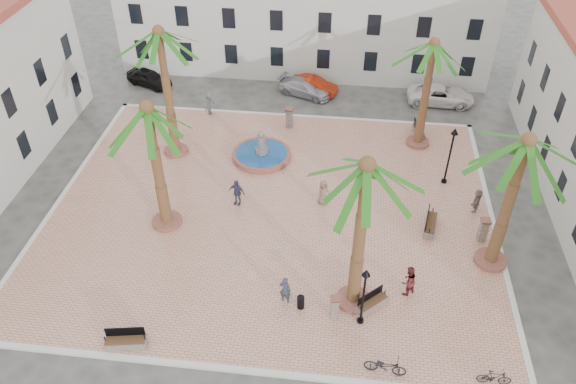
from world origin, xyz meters
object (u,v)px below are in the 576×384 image
bench_se (372,303)px  lamppost_e (452,146)px  litter_bin (301,302)px  fountain (262,154)px  lamppost_s (364,287)px  bicycle_b (494,377)px  pedestrian_north (210,103)px  pedestrian_east (477,200)px  car_silver (305,88)px  cyclist_b (408,281)px  palm_s (366,183)px  palm_nw (160,46)px  bicycle_a (385,366)px  car_black (149,78)px  cyclist_a (285,290)px  bench_ne (419,132)px  bench_s (126,342)px  bollard_e (483,230)px  bollard_se (335,307)px  bollard_n (289,117)px  palm_e (523,157)px  palm_ne (432,56)px  car_white (441,95)px  car_red (314,85)px  bench_e (430,224)px  pedestrian_fountain_a (323,192)px  palm_sw (149,123)px

bench_se → lamppost_e: 11.88m
bench_se → litter_bin: 3.53m
fountain → lamppost_s: bearing=-62.2°
fountain → bicycle_b: bearing=-51.2°
pedestrian_north → pedestrian_east: 20.26m
car_silver → cyclist_b: bearing=-139.5°
palm_s → pedestrian_east: (7.02, 7.88, -6.73)m
fountain → palm_nw: bearing=-179.5°
bicycle_a → pedestrian_east: bearing=-19.1°
car_black → lamppost_e: bearing=-91.9°
bicycle_a → car_silver: 25.56m
cyclist_a → car_black: size_ratio=0.42×
bench_ne → bicycle_b: (2.00, -19.67, 0.17)m
palm_nw → bench_s: bearing=-82.6°
bollard_e → lamppost_e: bearing=106.5°
fountain → bench_ne: fountain is taller
bollard_se → pedestrian_north: bearing=119.8°
fountain → bench_se: (7.40, -12.03, -0.02)m
lamppost_e → bollard_n: 11.99m
palm_e → bench_s: palm_e is taller
palm_s → litter_bin: size_ratio=12.15×
cyclist_a → palm_ne: bearing=-103.2°
palm_nw → lamppost_e: palm_nw is taller
bench_se → pedestrian_east: 10.15m
litter_bin → car_white: bearing=68.1°
lamppost_s → bollard_e: (6.61, 6.53, -1.67)m
bollard_n → bicycle_a: bollard_n is taller
bollard_se → pedestrian_north: pedestrian_north is taller
pedestrian_north → pedestrian_east: pedestrian_north is taller
fountain → bollard_se: size_ratio=3.06×
lamppost_e → cyclist_b: size_ratio=2.25×
car_red → bench_e: bearing=-135.2°
bollard_se → pedestrian_east: pedestrian_east is taller
bollard_se → bollard_n: 17.38m
palm_nw → bench_ne: size_ratio=4.66×
bollard_se → cyclist_a: cyclist_a is taller
car_white → bollard_se: bearing=163.1°
pedestrian_fountain_a → car_white: 15.72m
pedestrian_fountain_a → car_black: (-15.13, 13.59, -0.31)m
bench_e → cyclist_b: (-1.55, -5.07, 0.60)m
bench_e → cyclist_b: 5.34m
palm_e → bicycle_a: (-5.75, -7.53, -6.39)m
bicycle_a → pedestrian_east: pedestrian_east is taller
bollard_e → pedestrian_east: 2.58m
palm_s → cyclist_b: palm_s is taller
pedestrian_north → car_white: (17.27, 4.02, -0.37)m
fountain → palm_sw: bearing=-121.6°
cyclist_a → car_red: 21.84m
palm_sw → pedestrian_north: (-0.26, 12.28, -5.84)m
bollard_n → pedestrian_north: pedestrian_north is taller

